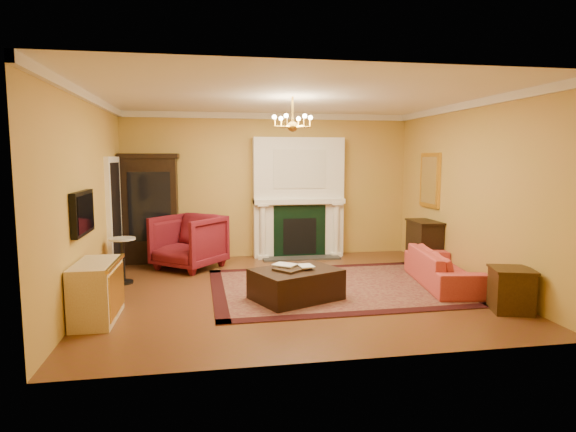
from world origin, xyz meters
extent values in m
cube|color=brown|center=(0.00, 0.00, -0.01)|extent=(6.00, 5.50, 0.02)
cube|color=white|center=(0.00, 0.00, 3.01)|extent=(6.00, 5.50, 0.02)
cube|color=gold|center=(0.00, 2.76, 1.50)|extent=(6.00, 0.02, 3.00)
cube|color=gold|center=(0.00, -2.76, 1.50)|extent=(6.00, 0.02, 3.00)
cube|color=gold|center=(-3.01, 0.00, 1.50)|extent=(0.02, 5.50, 3.00)
cube|color=gold|center=(3.01, 0.00, 1.50)|extent=(0.02, 5.50, 3.00)
cube|color=white|center=(0.60, 2.59, 1.25)|extent=(1.90, 0.32, 2.50)
cube|color=silver|center=(0.60, 2.42, 1.85)|extent=(1.10, 0.01, 0.80)
cube|color=black|center=(0.60, 2.42, 0.55)|extent=(1.10, 0.02, 1.10)
cube|color=black|center=(0.60, 2.42, 0.45)|extent=(0.70, 0.02, 0.75)
cube|color=#333333|center=(0.60, 2.30, 0.02)|extent=(1.60, 0.50, 0.04)
cube|color=white|center=(0.60, 2.53, 1.18)|extent=(1.90, 0.44, 0.10)
cylinder|color=white|center=(-0.18, 2.41, 0.59)|extent=(0.14, 0.14, 1.18)
cylinder|color=white|center=(1.38, 2.41, 0.59)|extent=(0.14, 0.14, 1.18)
cube|color=white|center=(0.00, 2.71, 2.94)|extent=(6.00, 0.08, 0.12)
cube|color=white|center=(-2.96, 0.00, 2.94)|extent=(0.08, 5.50, 0.12)
cube|color=white|center=(2.96, 0.00, 2.94)|extent=(0.08, 5.50, 0.12)
cube|color=white|center=(-2.96, 1.70, 1.05)|extent=(0.08, 1.05, 2.10)
cube|color=black|center=(-2.92, 1.70, 1.02)|extent=(0.02, 0.85, 1.95)
cube|color=black|center=(-2.95, -0.60, 1.35)|extent=(0.08, 0.95, 0.58)
cube|color=black|center=(-2.90, -0.60, 1.35)|extent=(0.01, 0.85, 0.48)
cube|color=gold|center=(2.97, 1.40, 1.65)|extent=(0.05, 0.76, 1.05)
cube|color=white|center=(2.94, 1.40, 1.65)|extent=(0.01, 0.62, 0.90)
cylinder|color=gold|center=(0.00, 0.00, 2.80)|extent=(0.03, 0.03, 0.40)
sphere|color=gold|center=(0.00, 0.00, 2.55)|extent=(0.16, 0.16, 0.16)
sphere|color=#FFE5B2|center=(0.28, 0.00, 2.69)|extent=(0.07, 0.07, 0.07)
sphere|color=#FFE5B2|center=(0.14, 0.24, 2.69)|extent=(0.07, 0.07, 0.07)
sphere|color=#FFE5B2|center=(-0.14, 0.24, 2.69)|extent=(0.07, 0.07, 0.07)
sphere|color=#FFE5B2|center=(-0.28, 0.00, 2.69)|extent=(0.07, 0.07, 0.07)
sphere|color=#FFE5B2|center=(-0.14, -0.24, 2.69)|extent=(0.07, 0.07, 0.07)
sphere|color=#FFE5B2|center=(0.14, -0.24, 2.69)|extent=(0.07, 0.07, 0.07)
cube|color=#440E19|center=(0.71, 0.02, 0.01)|extent=(4.00, 3.02, 0.02)
cube|color=black|center=(-2.40, 2.49, 1.03)|extent=(1.04, 0.49, 2.07)
imported|color=maroon|center=(-1.66, 1.78, 0.56)|extent=(1.48, 1.47, 1.12)
cylinder|color=black|center=(-2.70, 0.84, 0.02)|extent=(0.30, 0.30, 0.04)
cylinder|color=black|center=(-2.70, 0.84, 0.39)|extent=(0.06, 0.06, 0.69)
cylinder|color=white|center=(-2.70, 0.84, 0.75)|extent=(0.43, 0.43, 0.03)
cube|color=beige|center=(-2.73, -1.01, 0.38)|extent=(0.50, 1.03, 0.76)
imported|color=#C5463E|center=(2.48, -0.18, 0.39)|extent=(0.88, 2.04, 0.77)
cube|color=#3A250F|center=(2.72, -1.60, 0.29)|extent=(0.61, 0.61, 0.57)
cube|color=black|center=(2.78, 1.17, 0.43)|extent=(0.47, 0.79, 0.86)
cube|color=black|center=(-0.05, -0.57, 0.24)|extent=(1.43, 1.26, 0.44)
cube|color=black|center=(-0.11, -0.58, 0.47)|extent=(0.60, 0.58, 0.03)
imported|color=gray|center=(-0.27, -0.56, 0.65)|extent=(0.18, 0.21, 0.32)
imported|color=gray|center=(0.00, -0.58, 0.63)|extent=(0.20, 0.04, 0.28)
cylinder|color=gray|center=(0.09, 2.53, 1.27)|extent=(0.10, 0.10, 0.08)
cone|color=black|center=(0.09, 2.53, 1.47)|extent=(0.15, 0.15, 0.31)
cylinder|color=gray|center=(1.16, 2.53, 1.28)|extent=(0.12, 0.12, 0.10)
cone|color=black|center=(1.16, 2.53, 1.52)|extent=(0.18, 0.18, 0.37)
camera|label=1|loc=(-1.34, -7.32, 2.07)|focal=30.00mm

